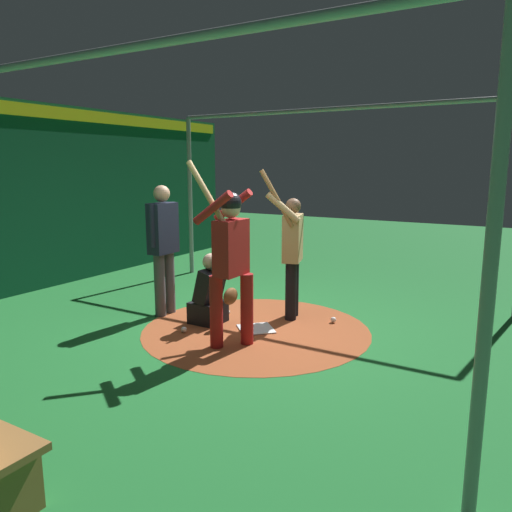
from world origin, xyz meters
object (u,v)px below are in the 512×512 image
object	(u,v)px
umpire	(163,243)
baseball_1	(227,312)
batter	(230,254)
catcher	(211,296)
visitor	(292,250)
baseball_0	(333,320)
home_plate	(256,329)
baseball_2	(184,330)

from	to	relation	value
umpire	baseball_1	world-z (taller)	umpire
batter	umpire	bearing A→B (deg)	159.47
batter	catcher	size ratio (longest dim) A/B	2.25
visitor	baseball_0	distance (m)	1.07
home_plate	baseball_0	xyz separation A→B (m)	(0.74, 0.75, 0.03)
baseball_1	baseball_2	distance (m)	0.88
visitor	baseball_2	distance (m)	1.76
umpire	baseball_2	size ratio (longest dim) A/B	24.15
batter	baseball_0	xyz separation A→B (m)	(0.72, 1.36, -1.03)
baseball_2	umpire	bearing A→B (deg)	145.73
batter	visitor	bearing A→B (deg)	84.25
baseball_2	batter	bearing A→B (deg)	-4.21
home_plate	catcher	distance (m)	0.74
visitor	baseball_0	xyz separation A→B (m)	(0.59, 0.07, -0.90)
batter	visitor	size ratio (longest dim) A/B	1.05
catcher	home_plate	bearing A→B (deg)	5.56
umpire	baseball_0	size ratio (longest dim) A/B	24.15
home_plate	baseball_2	bearing A→B (deg)	-141.73
home_plate	catcher	bearing A→B (deg)	-174.44
batter	umpire	xyz separation A→B (m)	(-1.45, 0.54, -0.06)
visitor	baseball_2	xyz separation A→B (m)	(-0.86, -1.24, -0.90)
visitor	home_plate	bearing A→B (deg)	-119.98
umpire	baseball_0	bearing A→B (deg)	20.66
home_plate	umpire	world-z (taller)	umpire
batter	baseball_0	world-z (taller)	batter
visitor	umpire	bearing A→B (deg)	-171.80
catcher	baseball_0	world-z (taller)	catcher
baseball_1	baseball_2	world-z (taller)	same
catcher	umpire	bearing A→B (deg)	-179.63
home_plate	batter	xyz separation A→B (m)	(0.03, -0.61, 1.06)
batter	umpire	size ratio (longest dim) A/B	1.18
batter	catcher	xyz separation A→B (m)	(-0.68, 0.55, -0.71)
baseball_0	baseball_2	xyz separation A→B (m)	(-1.45, -1.31, 0.00)
umpire	home_plate	bearing A→B (deg)	2.74
baseball_1	baseball_2	xyz separation A→B (m)	(-0.06, -0.88, 0.00)
catcher	visitor	xyz separation A→B (m)	(0.81, 0.74, 0.58)
catcher	visitor	world-z (taller)	visitor
home_plate	batter	size ratio (longest dim) A/B	0.20
batter	umpire	distance (m)	1.55
batter	baseball_2	distance (m)	1.27
catcher	umpire	size ratio (longest dim) A/B	0.52
batter	visitor	world-z (taller)	batter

